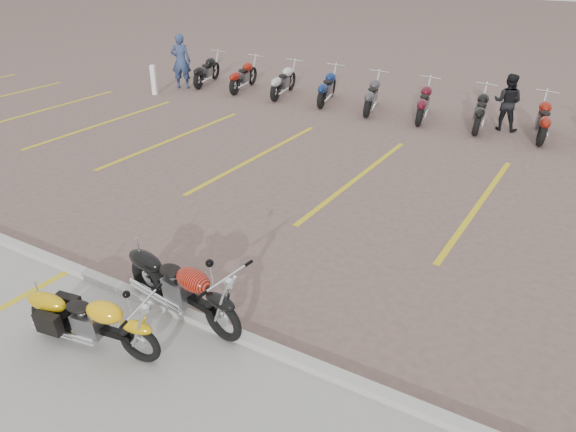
% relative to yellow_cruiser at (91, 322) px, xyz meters
% --- Properties ---
extents(ground, '(100.00, 100.00, 0.00)m').
position_rel_yellow_cruiser_xyz_m(ground, '(0.48, 3.09, -0.41)').
color(ground, '#735952').
rests_on(ground, ground).
extents(curb, '(60.00, 0.18, 0.12)m').
position_rel_yellow_cruiser_xyz_m(curb, '(0.48, 1.09, -0.35)').
color(curb, '#ADAAA3').
rests_on(curb, ground).
extents(parking_stripes, '(38.00, 5.50, 0.01)m').
position_rel_yellow_cruiser_xyz_m(parking_stripes, '(0.48, 7.09, -0.41)').
color(parking_stripes, gold).
rests_on(parking_stripes, ground).
extents(yellow_cruiser, '(2.00, 0.46, 0.83)m').
position_rel_yellow_cruiser_xyz_m(yellow_cruiser, '(0.00, 0.00, 0.00)').
color(yellow_cruiser, black).
rests_on(yellow_cruiser, ground).
extents(flame_cruiser, '(2.24, 0.51, 0.92)m').
position_rel_yellow_cruiser_xyz_m(flame_cruiser, '(0.54, 1.14, 0.05)').
color(flame_cruiser, black).
rests_on(flame_cruiser, ground).
extents(person_a, '(0.82, 0.73, 1.90)m').
position_rel_yellow_cruiser_xyz_m(person_a, '(-8.52, 11.59, 0.54)').
color(person_a, navy).
rests_on(person_a, ground).
extents(person_b, '(0.79, 0.63, 1.57)m').
position_rel_yellow_cruiser_xyz_m(person_b, '(2.46, 12.49, 0.37)').
color(person_b, black).
rests_on(person_b, ground).
extents(bollard, '(0.19, 0.19, 1.00)m').
position_rel_yellow_cruiser_xyz_m(bollard, '(-8.71, 10.36, 0.09)').
color(bollard, white).
rests_on(bollard, ground).
extents(bg_bike_row, '(22.45, 2.08, 1.10)m').
position_rel_yellow_cruiser_xyz_m(bg_bike_row, '(2.60, 12.37, 0.14)').
color(bg_bike_row, black).
rests_on(bg_bike_row, ground).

